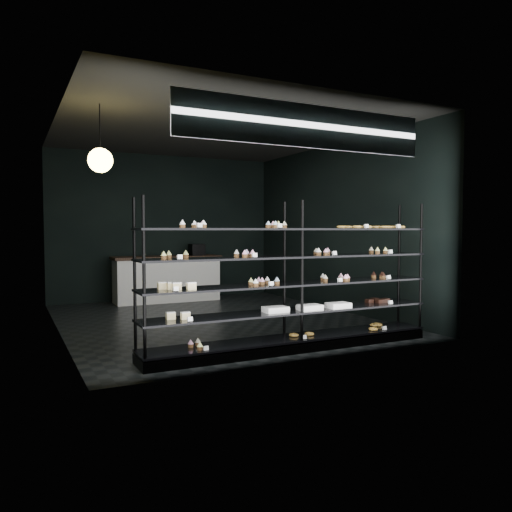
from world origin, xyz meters
TOP-DOWN VIEW (x-y plane):
  - room at (0.00, 0.00)m, footprint 5.01×6.01m
  - display_shelf at (0.07, -2.45)m, footprint 4.00×0.50m
  - signage at (0.00, -2.93)m, footprint 3.30×0.05m
  - pendant_lamp at (-2.05, -1.14)m, footprint 0.32×0.32m
  - service_counter at (-0.09, 2.50)m, footprint 2.30×0.65m

SIDE VIEW (x-z plane):
  - service_counter at x=-0.09m, z-range -0.11..1.12m
  - display_shelf at x=0.07m, z-range -0.33..1.58m
  - room at x=0.00m, z-range 0.00..3.20m
  - pendant_lamp at x=-2.05m, z-range 2.01..2.90m
  - signage at x=0.00m, z-range 2.50..3.00m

